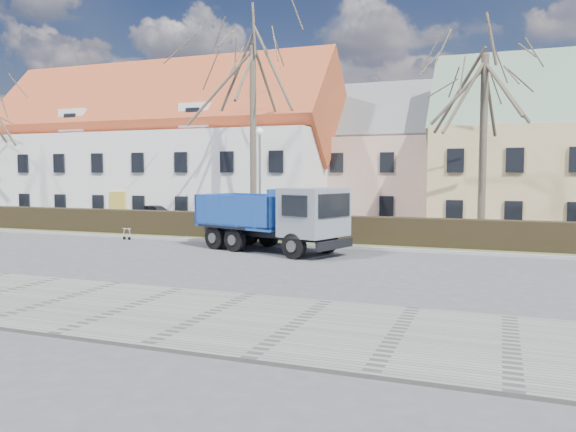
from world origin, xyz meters
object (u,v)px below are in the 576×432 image
at_px(dump_truck, 266,218).
at_px(cart_frame, 123,233).
at_px(streetlight, 260,183).
at_px(parked_car_a, 160,215).

bearing_deg(dump_truck, cart_frame, -168.82).
height_order(streetlight, cart_frame, streetlight).
distance_m(streetlight, parked_car_a, 10.09).
bearing_deg(cart_frame, streetlight, 26.68).
distance_m(dump_truck, parked_car_a, 14.00).
height_order(dump_truck, cart_frame, dump_truck).
bearing_deg(streetlight, dump_truck, -63.34).
bearing_deg(cart_frame, parked_car_a, 109.95).
bearing_deg(parked_car_a, dump_truck, -107.22).
bearing_deg(parked_car_a, streetlight, -94.77).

